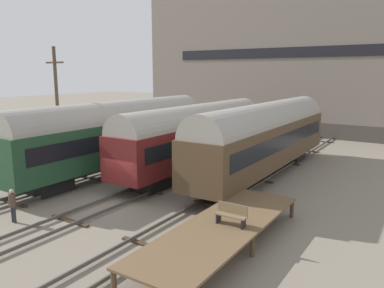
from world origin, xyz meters
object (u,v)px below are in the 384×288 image
Objects in this scene: person_worker at (12,203)px; train_car_green at (117,132)px; train_car_brown at (266,135)px; train_car_maroon at (197,133)px; utility_pole at (58,110)px; bench at (232,214)px.

train_car_green is at bearing 104.67° from person_worker.
train_car_maroon is at bearing -164.09° from train_car_brown.
utility_pole is (-3.00, -2.89, 1.73)m from train_car_green.
train_car_maroon is at bearing 80.55° from person_worker.
utility_pole is (-16.11, 3.87, 3.30)m from bench.
train_car_brown is 2.03× the size of utility_pole.
bench reaches higher than person_worker.
bench is (3.16, -11.60, -1.54)m from train_car_brown.
train_car_maroon is at bearing 34.56° from train_car_green.
train_car_green is at bearing 43.92° from utility_pole.
train_car_green reaches higher than train_car_brown.
train_car_green is (-9.95, -4.84, 0.02)m from train_car_brown.
utility_pole reaches higher than bench.
bench is 16.89m from utility_pole.
utility_pole reaches higher than train_car_green.
person_worker is at bearing -99.45° from train_car_maroon.
bench is (13.11, -6.75, -1.56)m from train_car_green.
train_car_brown reaches higher than bench.
train_car_maroon is at bearing 128.64° from bench.
train_car_maroon is 0.91× the size of train_car_green.
train_car_maroon is 13.11m from bench.
train_car_green is at bearing 152.75° from bench.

